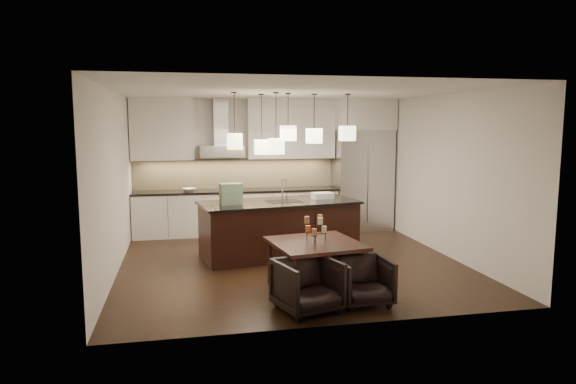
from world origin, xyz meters
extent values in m
cube|color=black|center=(0.00, 0.00, -0.01)|extent=(5.50, 5.50, 0.02)
cube|color=white|center=(0.00, 0.00, 2.81)|extent=(5.50, 5.50, 0.02)
cube|color=silver|center=(0.00, 2.76, 1.40)|extent=(5.50, 0.02, 2.80)
cube|color=silver|center=(0.00, -2.76, 1.40)|extent=(5.50, 0.02, 2.80)
cube|color=silver|center=(-2.76, 0.00, 1.40)|extent=(0.02, 5.50, 2.80)
cube|color=silver|center=(2.76, 0.00, 1.40)|extent=(0.02, 5.50, 2.80)
cube|color=#B7B7BA|center=(2.10, 2.38, 1.07)|extent=(1.20, 0.72, 2.15)
cube|color=silver|center=(2.10, 2.38, 2.47)|extent=(1.26, 0.72, 0.65)
cube|color=silver|center=(-0.62, 2.43, 0.44)|extent=(4.21, 0.62, 0.88)
cube|color=black|center=(-0.62, 2.43, 0.90)|extent=(4.21, 0.66, 0.04)
cube|color=#BCB48C|center=(-0.62, 2.73, 1.24)|extent=(4.21, 0.02, 0.63)
cube|color=silver|center=(-2.10, 2.57, 2.17)|extent=(1.25, 0.35, 1.25)
cube|color=silver|center=(0.55, 2.57, 2.17)|extent=(1.85, 0.35, 1.25)
cube|color=#B7B7BA|center=(-0.93, 2.48, 1.72)|extent=(0.90, 0.52, 0.24)
cube|color=#B7B7BA|center=(-0.93, 2.59, 2.32)|extent=(0.30, 0.28, 0.96)
imported|color=silver|center=(-1.60, 2.38, 0.95)|extent=(0.34, 0.34, 0.06)
cube|color=black|center=(-0.11, 0.44, 0.46)|extent=(2.74, 1.44, 0.92)
cube|color=black|center=(-0.11, 0.44, 0.94)|extent=(2.84, 1.54, 0.04)
cube|color=#134A2E|center=(-0.95, 0.23, 1.14)|extent=(0.38, 0.24, 0.35)
cube|color=silver|center=(0.71, 0.60, 1.01)|extent=(0.39, 0.30, 0.10)
cylinder|color=beige|center=(0.15, -1.49, 0.85)|extent=(0.08, 0.08, 0.09)
cylinder|color=#D65C27|center=(-0.05, -1.41, 0.85)|extent=(0.08, 0.08, 0.09)
cylinder|color=#A5683B|center=(-0.02, -1.63, 0.85)|extent=(0.08, 0.08, 0.09)
cylinder|color=#D65C27|center=(0.11, -1.42, 1.00)|extent=(0.08, 0.08, 0.09)
cylinder|color=#A5683B|center=(-0.09, -1.51, 1.00)|extent=(0.08, 0.08, 0.09)
cylinder|color=beige|center=(0.06, -1.63, 1.00)|extent=(0.08, 0.08, 0.09)
imported|color=black|center=(-0.26, -2.25, 0.33)|extent=(0.88, 0.89, 0.65)
imported|color=black|center=(0.50, -2.14, 0.30)|extent=(0.66, 0.68, 0.60)
cube|color=beige|center=(-0.86, 0.39, 2.00)|extent=(0.24, 0.24, 0.26)
cube|color=beige|center=(-0.34, 0.85, 1.87)|extent=(0.24, 0.24, 0.26)
cube|color=beige|center=(0.06, 0.48, 2.12)|extent=(0.24, 0.24, 0.26)
cube|color=beige|center=(0.55, 0.59, 2.07)|extent=(0.24, 0.24, 0.26)
cube|color=beige|center=(1.13, 0.52, 2.12)|extent=(0.24, 0.24, 0.26)
cube|color=beige|center=(-0.17, 0.34, 1.91)|extent=(0.24, 0.24, 0.26)
camera|label=1|loc=(-1.73, -8.13, 2.30)|focal=32.00mm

